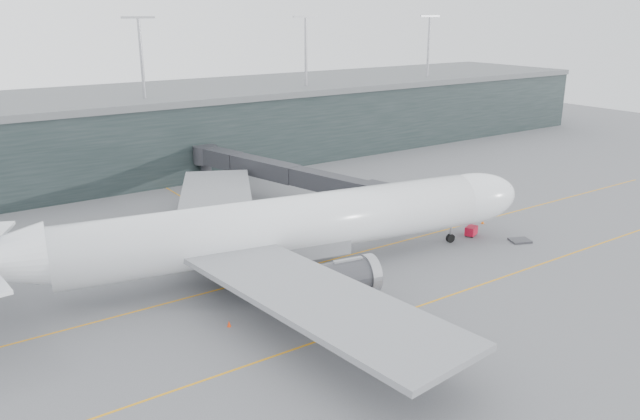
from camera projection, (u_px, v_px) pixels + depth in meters
ground at (249, 266)px, 77.19m from camera, size 320.00×320.00×0.00m
taxiline_a at (265, 277)px, 74.05m from camera, size 160.00×0.25×0.02m
taxiline_b at (346, 331)px, 61.47m from camera, size 160.00×0.25×0.02m
taxiline_lead_main at (216, 217)px, 95.60m from camera, size 0.25×60.00×0.02m
terminal at (105, 134)px, 120.46m from camera, size 240.00×36.00×29.00m
main_aircraft at (278, 228)px, 73.63m from camera, size 72.48×67.31×20.38m
jet_bridge at (266, 166)px, 105.02m from camera, size 14.08×45.51×7.02m
gse_cart at (471, 231)px, 87.61m from camera, size 2.33×1.94×1.36m
baggage_dolly at (520, 240)px, 85.53m from camera, size 3.30×3.01×0.27m
uld_a at (185, 240)px, 83.25m from camera, size 2.53×2.25×1.92m
uld_b at (202, 234)px, 85.68m from camera, size 2.15×1.80×1.81m
uld_c at (222, 234)px, 85.52m from camera, size 2.16×1.80×1.84m
cone_nose at (483, 221)px, 92.73m from camera, size 0.49×0.49×0.78m
cone_wing_stbd at (398, 308)px, 65.64m from camera, size 0.41×0.41×0.65m
cone_wing_port at (262, 224)px, 91.56m from camera, size 0.48×0.48×0.77m
cone_tail at (229, 324)px, 62.35m from camera, size 0.40×0.40×0.64m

